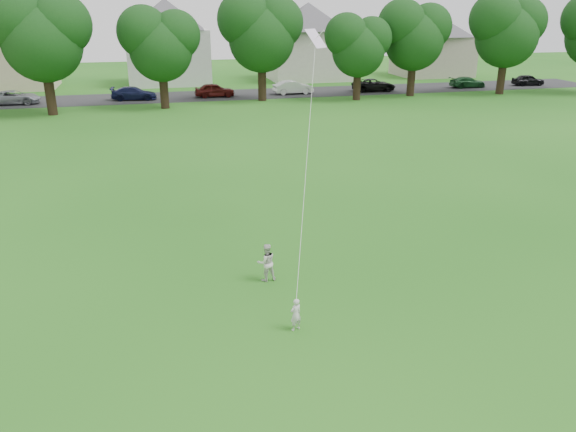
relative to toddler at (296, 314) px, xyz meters
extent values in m
plane|color=#1A5814|center=(-0.89, 0.66, -0.47)|extent=(160.00, 160.00, 0.00)
cube|color=#2D2D30|center=(-0.89, 42.66, -0.47)|extent=(90.00, 7.00, 0.01)
imported|color=silver|center=(0.00, 0.00, 0.00)|extent=(0.41, 0.35, 0.94)
imported|color=silver|center=(-0.17, 3.07, 0.15)|extent=(0.66, 0.54, 1.25)
plane|color=white|center=(2.70, 7.62, 6.68)|extent=(1.01, 0.97, 0.64)
cylinder|color=white|center=(1.35, 3.81, 3.44)|extent=(0.01, 0.01, 10.36)
cylinder|color=black|center=(-10.95, 35.51, 1.40)|extent=(0.76, 0.76, 3.75)
cylinder|color=black|center=(-2.05, 36.47, 1.15)|extent=(0.72, 0.72, 3.24)
cylinder|color=black|center=(6.82, 38.51, 1.37)|extent=(0.76, 0.76, 3.69)
cylinder|color=black|center=(15.39, 36.82, 1.02)|extent=(0.70, 0.70, 2.99)
cylinder|color=black|center=(21.34, 37.94, 1.25)|extent=(0.74, 0.74, 3.45)
cylinder|color=black|center=(30.45, 36.89, 1.37)|extent=(0.76, 0.76, 3.68)
imported|color=gray|center=(-14.92, 41.66, 0.14)|extent=(4.38, 2.13, 1.20)
imported|color=#13183D|center=(-4.67, 41.66, 0.13)|extent=(4.25, 2.07, 1.19)
imported|color=#531310|center=(2.80, 41.66, 0.18)|extent=(3.81, 1.59, 1.29)
imported|color=silver|center=(10.55, 41.66, 0.18)|extent=(3.98, 1.55, 1.29)
imported|color=black|center=(19.06, 41.66, 0.15)|extent=(4.48, 2.18, 1.23)
imported|color=#16431F|center=(29.70, 41.66, 0.10)|extent=(3.86, 1.58, 1.12)
imported|color=black|center=(37.06, 41.66, 0.12)|extent=(3.52, 1.63, 1.17)
cube|color=beige|center=(-16.89, 52.66, 2.24)|extent=(8.26, 6.64, 5.42)
pyramid|color=#514F54|center=(-16.89, 52.66, 7.94)|extent=(11.92, 11.92, 2.98)
cube|color=silver|center=(-0.89, 52.66, 2.42)|extent=(8.68, 7.37, 5.78)
cube|color=silver|center=(15.11, 52.66, 2.28)|extent=(8.82, 7.42, 5.51)
pyramid|color=#514F54|center=(15.11, 52.66, 8.08)|extent=(12.73, 12.73, 3.03)
cube|color=#AEA390|center=(31.11, 52.66, 1.87)|extent=(8.40, 6.98, 4.69)
pyramid|color=#514F54|center=(31.11, 52.66, 6.79)|extent=(12.12, 12.12, 2.58)
camera|label=1|loc=(-3.36, -12.77, 7.83)|focal=35.00mm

